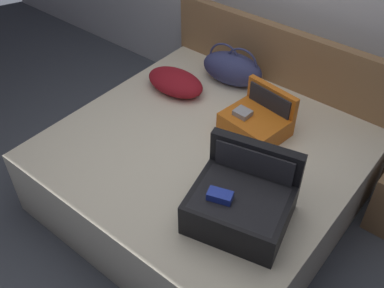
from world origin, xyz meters
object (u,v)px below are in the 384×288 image
(bed, at_px, (204,172))
(duffel_bag, at_px, (232,68))
(hard_case_medium, at_px, (256,121))
(pillow_near_headboard, at_px, (175,82))
(hard_case_large, at_px, (241,203))

(bed, bearing_deg, duffel_bag, 112.14)
(hard_case_medium, xyz_separation_m, duffel_bag, (-0.48, 0.40, 0.04))
(hard_case_medium, height_order, pillow_near_headboard, hard_case_medium)
(pillow_near_headboard, bearing_deg, duffel_bag, 53.26)
(hard_case_large, height_order, hard_case_medium, hard_case_large)
(hard_case_large, distance_m, hard_case_medium, 0.78)
(bed, xyz_separation_m, pillow_near_headboard, (-0.57, 0.36, 0.34))
(bed, bearing_deg, hard_case_medium, 59.95)
(hard_case_large, distance_m, duffel_bag, 1.38)
(duffel_bag, bearing_deg, hard_case_medium, -39.48)
(hard_case_large, relative_size, pillow_near_headboard, 1.29)
(bed, relative_size, pillow_near_headboard, 3.99)
(duffel_bag, bearing_deg, pillow_near_headboard, -126.74)
(bed, bearing_deg, pillow_near_headboard, 147.78)
(duffel_bag, xyz_separation_m, pillow_near_headboard, (-0.27, -0.37, -0.05))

